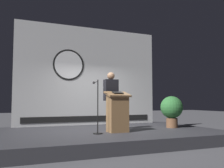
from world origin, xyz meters
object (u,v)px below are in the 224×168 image
speaker_person (111,100)px  microphone_stand (97,115)px  podium (117,112)px  potted_plant (172,109)px

speaker_person → microphone_stand: bearing=-136.9°
podium → microphone_stand: bearing=-170.8°
podium → speaker_person: size_ratio=0.66×
microphone_stand → potted_plant: (2.70, 0.50, 0.12)m
speaker_person → potted_plant: (2.08, -0.08, -0.27)m
potted_plant → speaker_person: bearing=177.9°
speaker_person → podium: bearing=-89.7°
speaker_person → potted_plant: 2.10m
podium → potted_plant: (2.08, 0.40, 0.06)m
podium → potted_plant: bearing=11.0°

